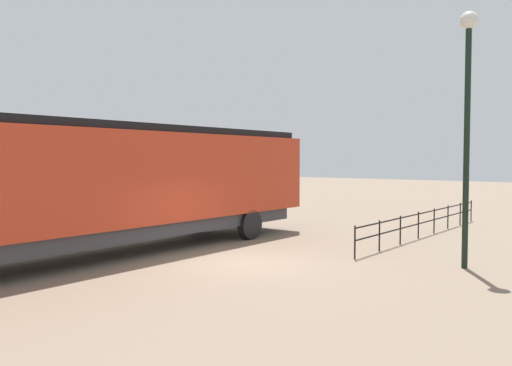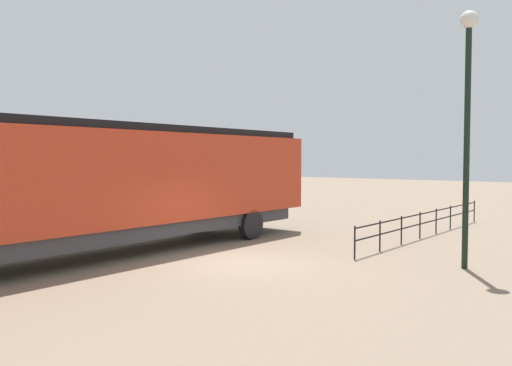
# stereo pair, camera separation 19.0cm
# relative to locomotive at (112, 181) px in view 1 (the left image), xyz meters

# --- Properties ---
(ground_plane) EXTENTS (120.00, 120.00, 0.00)m
(ground_plane) POSITION_rel_locomotive_xyz_m (4.04, 1.49, -2.29)
(ground_plane) COLOR #84705B
(locomotive) EXTENTS (3.17, 17.29, 4.06)m
(locomotive) POSITION_rel_locomotive_xyz_m (0.00, 0.00, 0.00)
(locomotive) COLOR red
(locomotive) RESTS_ON ground_plane
(lamp_post) EXTENTS (0.48, 0.48, 6.93)m
(lamp_post) POSITION_rel_locomotive_xyz_m (9.23, 4.71, 2.35)
(lamp_post) COLOR black
(lamp_post) RESTS_ON ground_plane
(platform_fence) EXTENTS (0.05, 11.93, 1.00)m
(platform_fence) POSITION_rel_locomotive_xyz_m (6.29, 9.93, -1.63)
(platform_fence) COLOR black
(platform_fence) RESTS_ON ground_plane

